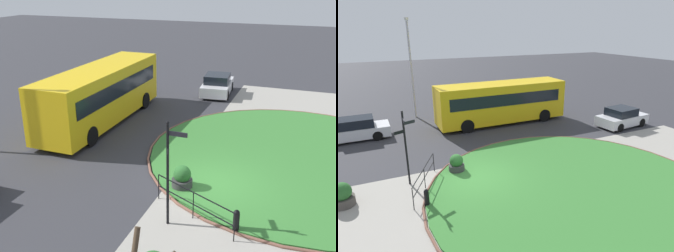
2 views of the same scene
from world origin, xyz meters
The scene contains 10 objects.
ground centered at (0.00, 0.00, 0.00)m, with size 120.00×120.00×0.00m, color #333338.
sidewalk_paving centered at (0.00, -2.11, 0.01)m, with size 32.00×7.78×0.02m, color #9E998E.
grass_island centered at (3.87, -2.93, 0.05)m, with size 13.52×13.52×0.10m, color #387A33.
grass_kerb_ring centered at (3.87, -2.93, 0.06)m, with size 13.83×13.83×0.11m, color brown.
signpost_directional centered at (-3.04, 0.79, 2.12)m, with size 1.01×0.86×3.69m.
bollard_foreground centered at (-2.66, -1.41, 0.42)m, with size 0.21×0.21×0.81m.
railing_grass_edge centered at (-2.45, 0.12, 0.69)m, with size 1.56×3.19×1.04m.
bus_yellow centered at (5.01, 7.86, 1.70)m, with size 10.10×2.66×3.15m.
car_near_lane centered at (12.92, 3.13, 0.68)m, with size 4.09×2.22×1.46m.
planter_near_signpost centered at (-0.63, 1.13, 0.44)m, with size 0.82×0.82×0.98m.
Camera 1 is at (-13.51, -3.17, 7.77)m, focal length 41.92 mm.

